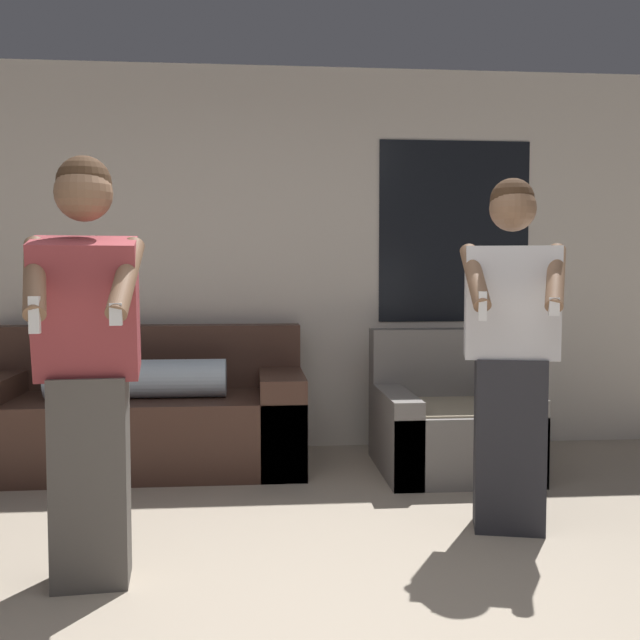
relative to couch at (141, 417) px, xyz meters
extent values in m
cube|color=silver|center=(0.87, 0.50, 1.03)|extent=(6.81, 0.06, 2.70)
cube|color=black|center=(2.18, 0.46, 1.23)|extent=(1.10, 0.01, 1.30)
cube|color=#472D23|center=(0.00, -0.04, -0.09)|extent=(2.08, 0.92, 0.47)
cube|color=#472D23|center=(0.00, 0.31, 0.36)|extent=(2.08, 0.22, 0.42)
cube|color=#472D23|center=(0.90, -0.04, -0.02)|extent=(0.28, 0.92, 0.61)
cylinder|color=silver|center=(0.00, -0.16, 0.27)|extent=(1.10, 0.24, 0.24)
cube|color=slate|center=(1.96, -0.29, -0.12)|extent=(0.91, 0.93, 0.42)
cube|color=slate|center=(1.96, 0.08, 0.32)|extent=(0.91, 0.20, 0.46)
cube|color=slate|center=(1.60, -0.29, -0.07)|extent=(0.18, 0.93, 0.52)
cube|color=slate|center=(2.33, -0.29, -0.07)|extent=(0.18, 0.93, 0.52)
cube|color=tan|center=(1.96, -0.33, 0.10)|extent=(0.77, 0.75, 0.01)
cube|color=#56514C|center=(0.07, -1.84, 0.09)|extent=(0.31, 0.27, 0.84)
cube|color=#99383D|center=(0.07, -1.87, 0.78)|extent=(0.42, 0.36, 0.57)
sphere|color=brown|center=(0.07, -1.89, 1.23)|extent=(0.22, 0.22, 0.22)
sphere|color=#3D2819|center=(0.07, -1.88, 1.27)|extent=(0.21, 0.21, 0.21)
cylinder|color=brown|center=(-0.08, -2.04, 0.90)|extent=(0.17, 0.36, 0.32)
cube|color=white|center=(-0.04, -2.18, 0.77)|extent=(0.04, 0.04, 0.13)
cylinder|color=brown|center=(0.25, -2.01, 0.90)|extent=(0.11, 0.36, 0.32)
cube|color=white|center=(0.24, -2.16, 0.77)|extent=(0.05, 0.04, 0.08)
cube|color=#28282D|center=(1.96, -1.37, 0.10)|extent=(0.38, 0.31, 0.84)
cube|color=silver|center=(1.96, -1.38, 0.78)|extent=(0.48, 0.34, 0.54)
sphere|color=brown|center=(1.95, -1.38, 1.23)|extent=(0.22, 0.22, 0.22)
sphere|color=#3D2819|center=(1.95, -1.37, 1.27)|extent=(0.21, 0.21, 0.21)
cylinder|color=brown|center=(1.74, -1.48, 0.90)|extent=(0.10, 0.36, 0.32)
cube|color=white|center=(1.73, -1.63, 0.78)|extent=(0.04, 0.04, 0.13)
cylinder|color=brown|center=(2.09, -1.57, 0.90)|extent=(0.22, 0.36, 0.32)
cube|color=white|center=(2.03, -1.70, 0.78)|extent=(0.05, 0.05, 0.08)
camera|label=1|loc=(0.72, -4.86, 0.91)|focal=42.00mm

